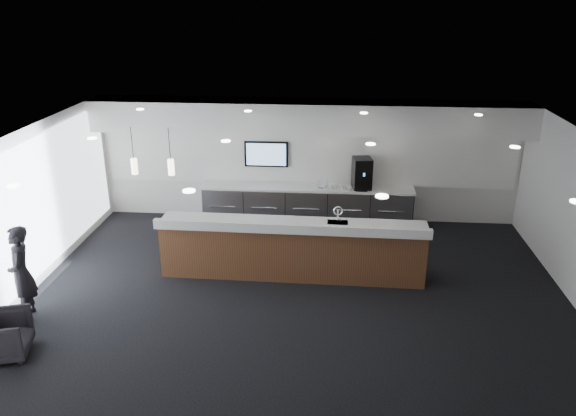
# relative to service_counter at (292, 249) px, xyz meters

# --- Properties ---
(ground) EXTENTS (10.00, 10.00, 0.00)m
(ground) POSITION_rel_service_counter_xyz_m (0.15, -0.95, -0.58)
(ground) COLOR black
(ground) RESTS_ON ground
(ceiling) EXTENTS (10.00, 8.00, 0.02)m
(ceiling) POSITION_rel_service_counter_xyz_m (0.15, -0.95, 2.42)
(ceiling) COLOR black
(ceiling) RESTS_ON back_wall
(back_wall) EXTENTS (10.00, 0.02, 3.00)m
(back_wall) POSITION_rel_service_counter_xyz_m (0.15, 3.05, 0.92)
(back_wall) COLOR white
(back_wall) RESTS_ON ground
(left_wall) EXTENTS (0.02, 8.00, 3.00)m
(left_wall) POSITION_rel_service_counter_xyz_m (-4.85, -0.95, 0.92)
(left_wall) COLOR white
(left_wall) RESTS_ON ground
(soffit_bulkhead) EXTENTS (10.00, 0.90, 0.70)m
(soffit_bulkhead) POSITION_rel_service_counter_xyz_m (0.15, 2.60, 2.07)
(soffit_bulkhead) COLOR white
(soffit_bulkhead) RESTS_ON back_wall
(alcove_panel) EXTENTS (9.80, 0.06, 1.40)m
(alcove_panel) POSITION_rel_service_counter_xyz_m (0.15, 3.02, 1.02)
(alcove_panel) COLOR white
(alcove_panel) RESTS_ON back_wall
(window_blinds_wall) EXTENTS (0.04, 7.36, 2.55)m
(window_blinds_wall) POSITION_rel_service_counter_xyz_m (-4.81, -0.95, 0.92)
(window_blinds_wall) COLOR silver
(window_blinds_wall) RESTS_ON left_wall
(back_credenza) EXTENTS (5.06, 0.66, 0.95)m
(back_credenza) POSITION_rel_service_counter_xyz_m (0.15, 2.69, -0.10)
(back_credenza) COLOR #95989D
(back_credenza) RESTS_ON ground
(wall_tv) EXTENTS (1.05, 0.08, 0.62)m
(wall_tv) POSITION_rel_service_counter_xyz_m (-0.85, 2.96, 1.07)
(wall_tv) COLOR black
(wall_tv) RESTS_ON back_wall
(pendant_left) EXTENTS (0.12, 0.12, 0.30)m
(pendant_left) POSITION_rel_service_counter_xyz_m (-2.25, -0.15, 1.67)
(pendant_left) COLOR #FCF0C4
(pendant_left) RESTS_ON ceiling
(pendant_right) EXTENTS (0.12, 0.12, 0.30)m
(pendant_right) POSITION_rel_service_counter_xyz_m (-2.95, -0.15, 1.67)
(pendant_right) COLOR #FCF0C4
(pendant_right) RESTS_ON ceiling
(ceiling_can_lights) EXTENTS (7.00, 5.00, 0.02)m
(ceiling_can_lights) POSITION_rel_service_counter_xyz_m (0.15, -0.95, 2.39)
(ceiling_can_lights) COLOR white
(ceiling_can_lights) RESTS_ON ceiling
(service_counter) EXTENTS (5.23, 0.94, 1.49)m
(service_counter) POSITION_rel_service_counter_xyz_m (0.00, 0.00, 0.00)
(service_counter) COLOR brown
(service_counter) RESTS_ON ground
(coffee_machine) EXTENTS (0.49, 0.58, 0.73)m
(coffee_machine) POSITION_rel_service_counter_xyz_m (1.44, 2.69, 0.74)
(coffee_machine) COLOR black
(coffee_machine) RESTS_ON back_credenza
(info_sign_left) EXTENTS (0.14, 0.03, 0.19)m
(info_sign_left) POSITION_rel_service_counter_xyz_m (0.49, 2.62, 0.47)
(info_sign_left) COLOR silver
(info_sign_left) RESTS_ON back_credenza
(info_sign_right) EXTENTS (0.17, 0.08, 0.23)m
(info_sign_right) POSITION_rel_service_counter_xyz_m (0.56, 2.59, 0.49)
(info_sign_right) COLOR silver
(info_sign_right) RESTS_ON back_credenza
(armchair) EXTENTS (0.95, 0.93, 0.70)m
(armchair) POSITION_rel_service_counter_xyz_m (-4.25, -3.01, -0.22)
(armchair) COLOR black
(armchair) RESTS_ON ground
(lounge_guest) EXTENTS (0.63, 0.74, 1.70)m
(lounge_guest) POSITION_rel_service_counter_xyz_m (-4.45, -1.93, 0.28)
(lounge_guest) COLOR black
(lounge_guest) RESTS_ON ground
(cup_0) EXTENTS (0.09, 0.09, 0.08)m
(cup_0) POSITION_rel_service_counter_xyz_m (1.43, 2.55, 0.42)
(cup_0) COLOR white
(cup_0) RESTS_ON back_credenza
(cup_1) EXTENTS (0.12, 0.12, 0.08)m
(cup_1) POSITION_rel_service_counter_xyz_m (1.29, 2.55, 0.42)
(cup_1) COLOR white
(cup_1) RESTS_ON back_credenza
(cup_2) EXTENTS (0.11, 0.11, 0.08)m
(cup_2) POSITION_rel_service_counter_xyz_m (1.15, 2.55, 0.42)
(cup_2) COLOR white
(cup_2) RESTS_ON back_credenza
(cup_3) EXTENTS (0.11, 0.11, 0.08)m
(cup_3) POSITION_rel_service_counter_xyz_m (1.01, 2.55, 0.42)
(cup_3) COLOR white
(cup_3) RESTS_ON back_credenza
(cup_4) EXTENTS (0.12, 0.12, 0.08)m
(cup_4) POSITION_rel_service_counter_xyz_m (0.87, 2.55, 0.42)
(cup_4) COLOR white
(cup_4) RESTS_ON back_credenza
(cup_5) EXTENTS (0.10, 0.10, 0.08)m
(cup_5) POSITION_rel_service_counter_xyz_m (0.73, 2.55, 0.42)
(cup_5) COLOR white
(cup_5) RESTS_ON back_credenza
(cup_6) EXTENTS (0.12, 0.12, 0.08)m
(cup_6) POSITION_rel_service_counter_xyz_m (0.59, 2.55, 0.42)
(cup_6) COLOR white
(cup_6) RESTS_ON back_credenza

